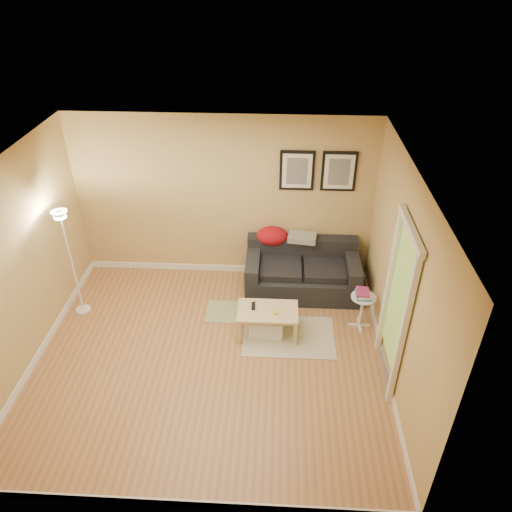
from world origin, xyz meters
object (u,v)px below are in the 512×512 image
object	(u,v)px
coffee_table	(268,322)
floor_lamp	(73,266)
storage_bin	(266,325)
book_stack	(363,294)
side_table	(361,311)
sofa	(302,270)

from	to	relation	value
coffee_table	floor_lamp	world-z (taller)	floor_lamp
storage_bin	book_stack	world-z (taller)	book_stack
coffee_table	floor_lamp	bearing A→B (deg)	158.12
side_table	floor_lamp	distance (m)	4.06
coffee_table	sofa	bearing A→B (deg)	49.76
side_table	book_stack	world-z (taller)	book_stack
storage_bin	side_table	world-z (taller)	side_table
side_table	floor_lamp	world-z (taller)	floor_lamp
sofa	coffee_table	distance (m)	1.15
side_table	floor_lamp	bearing A→B (deg)	178.18
storage_bin	book_stack	size ratio (longest dim) A/B	1.85
storage_bin	side_table	xyz separation A→B (m)	(1.31, 0.22, 0.11)
floor_lamp	coffee_table	bearing A→B (deg)	-7.37
storage_bin	side_table	bearing A→B (deg)	9.65
side_table	storage_bin	bearing A→B (deg)	-170.35
sofa	book_stack	bearing A→B (deg)	-44.62
side_table	floor_lamp	size ratio (longest dim) A/B	0.31
coffee_table	storage_bin	distance (m)	0.06
coffee_table	storage_bin	size ratio (longest dim) A/B	1.72
sofa	side_table	size ratio (longest dim) A/B	3.28
side_table	book_stack	distance (m)	0.30
sofa	book_stack	size ratio (longest dim) A/B	6.62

